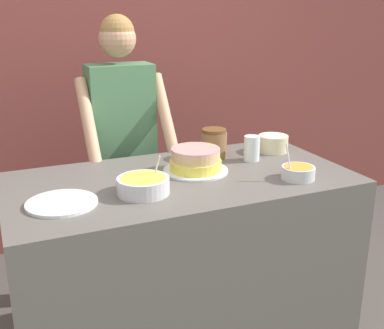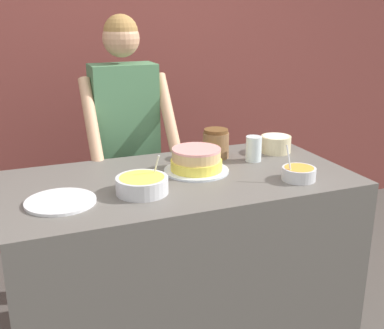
{
  "view_description": "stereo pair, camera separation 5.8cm",
  "coord_description": "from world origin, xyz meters",
  "px_view_note": "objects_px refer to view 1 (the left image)",
  "views": [
    {
      "loc": [
        -0.74,
        -1.46,
        1.63
      ],
      "look_at": [
        0.04,
        0.35,
        0.99
      ],
      "focal_mm": 45.0,
      "sensor_mm": 36.0,
      "label": 1
    },
    {
      "loc": [
        -0.69,
        -1.48,
        1.63
      ],
      "look_at": [
        0.04,
        0.35,
        0.99
      ],
      "focal_mm": 45.0,
      "sensor_mm": 36.0,
      "label": 2
    }
  ],
  "objects_px": {
    "frosting_bowl_orange": "(298,172)",
    "frosting_bowl_yellow": "(143,185)",
    "cake": "(196,161)",
    "person_baker": "(122,133)",
    "stoneware_jar": "(214,143)",
    "ceramic_plate": "(62,203)",
    "drinking_glass": "(252,148)",
    "frosting_bowl_white": "(273,143)"
  },
  "relations": [
    {
      "from": "person_baker",
      "to": "frosting_bowl_yellow",
      "type": "bearing_deg",
      "value": -99.34
    },
    {
      "from": "cake",
      "to": "frosting_bowl_white",
      "type": "distance_m",
      "value": 0.51
    },
    {
      "from": "frosting_bowl_yellow",
      "to": "drinking_glass",
      "type": "xyz_separation_m",
      "value": [
        0.62,
        0.21,
        0.02
      ]
    },
    {
      "from": "frosting_bowl_white",
      "to": "ceramic_plate",
      "type": "xyz_separation_m",
      "value": [
        -1.11,
        -0.29,
        -0.04
      ]
    },
    {
      "from": "drinking_glass",
      "to": "frosting_bowl_yellow",
      "type": "bearing_deg",
      "value": -160.98
    },
    {
      "from": "frosting_bowl_orange",
      "to": "ceramic_plate",
      "type": "height_order",
      "value": "frosting_bowl_orange"
    },
    {
      "from": "frosting_bowl_yellow",
      "to": "drinking_glass",
      "type": "height_order",
      "value": "frosting_bowl_yellow"
    },
    {
      "from": "cake",
      "to": "frosting_bowl_yellow",
      "type": "distance_m",
      "value": 0.34
    },
    {
      "from": "person_baker",
      "to": "frosting_bowl_yellow",
      "type": "height_order",
      "value": "person_baker"
    },
    {
      "from": "frosting_bowl_white",
      "to": "stoneware_jar",
      "type": "xyz_separation_m",
      "value": [
        -0.32,
        0.03,
        0.02
      ]
    },
    {
      "from": "frosting_bowl_white",
      "to": "drinking_glass",
      "type": "xyz_separation_m",
      "value": [
        -0.18,
        -0.09,
        0.01
      ]
    },
    {
      "from": "drinking_glass",
      "to": "frosting_bowl_orange",
      "type": "bearing_deg",
      "value": -80.81
    },
    {
      "from": "frosting_bowl_white",
      "to": "frosting_bowl_yellow",
      "type": "bearing_deg",
      "value": -159.29
    },
    {
      "from": "frosting_bowl_white",
      "to": "stoneware_jar",
      "type": "bearing_deg",
      "value": 174.58
    },
    {
      "from": "person_baker",
      "to": "ceramic_plate",
      "type": "height_order",
      "value": "person_baker"
    },
    {
      "from": "frosting_bowl_orange",
      "to": "frosting_bowl_yellow",
      "type": "xyz_separation_m",
      "value": [
        -0.67,
        0.1,
        0.01
      ]
    },
    {
      "from": "frosting_bowl_yellow",
      "to": "stoneware_jar",
      "type": "relative_size",
      "value": 1.46
    },
    {
      "from": "person_baker",
      "to": "frosting_bowl_orange",
      "type": "height_order",
      "value": "person_baker"
    },
    {
      "from": "drinking_glass",
      "to": "stoneware_jar",
      "type": "height_order",
      "value": "stoneware_jar"
    },
    {
      "from": "cake",
      "to": "frosting_bowl_white",
      "type": "height_order",
      "value": "cake"
    },
    {
      "from": "stoneware_jar",
      "to": "frosting_bowl_orange",
      "type": "bearing_deg",
      "value": -65.44
    },
    {
      "from": "person_baker",
      "to": "frosting_bowl_orange",
      "type": "bearing_deg",
      "value": -57.5
    },
    {
      "from": "person_baker",
      "to": "frosting_bowl_orange",
      "type": "distance_m",
      "value": 1.01
    },
    {
      "from": "frosting_bowl_orange",
      "to": "cake",
      "type": "bearing_deg",
      "value": 144.24
    },
    {
      "from": "frosting_bowl_white",
      "to": "ceramic_plate",
      "type": "bearing_deg",
      "value": -165.56
    },
    {
      "from": "cake",
      "to": "drinking_glass",
      "type": "distance_m",
      "value": 0.32
    },
    {
      "from": "person_baker",
      "to": "cake",
      "type": "xyz_separation_m",
      "value": [
        0.18,
        -0.59,
        -0.01
      ]
    },
    {
      "from": "cake",
      "to": "stoneware_jar",
      "type": "xyz_separation_m",
      "value": [
        0.17,
        0.17,
        0.02
      ]
    },
    {
      "from": "frosting_bowl_white",
      "to": "frosting_bowl_yellow",
      "type": "relative_size",
      "value": 0.73
    },
    {
      "from": "drinking_glass",
      "to": "stoneware_jar",
      "type": "bearing_deg",
      "value": 141.05
    },
    {
      "from": "cake",
      "to": "frosting_bowl_white",
      "type": "xyz_separation_m",
      "value": [
        0.49,
        0.13,
        -0.0
      ]
    },
    {
      "from": "frosting_bowl_white",
      "to": "cake",
      "type": "bearing_deg",
      "value": -164.74
    },
    {
      "from": "frosting_bowl_orange",
      "to": "drinking_glass",
      "type": "relative_size",
      "value": 1.28
    },
    {
      "from": "frosting_bowl_yellow",
      "to": "drinking_glass",
      "type": "relative_size",
      "value": 1.73
    },
    {
      "from": "frosting_bowl_orange",
      "to": "frosting_bowl_yellow",
      "type": "height_order",
      "value": "frosting_bowl_orange"
    },
    {
      "from": "frosting_bowl_yellow",
      "to": "ceramic_plate",
      "type": "bearing_deg",
      "value": 177.51
    },
    {
      "from": "frosting_bowl_yellow",
      "to": "cake",
      "type": "bearing_deg",
      "value": 28.83
    },
    {
      "from": "stoneware_jar",
      "to": "ceramic_plate",
      "type": "bearing_deg",
      "value": -158.12
    },
    {
      "from": "frosting_bowl_white",
      "to": "frosting_bowl_yellow",
      "type": "distance_m",
      "value": 0.85
    },
    {
      "from": "cake",
      "to": "frosting_bowl_orange",
      "type": "relative_size",
      "value": 1.91
    },
    {
      "from": "frosting_bowl_orange",
      "to": "ceramic_plate",
      "type": "relative_size",
      "value": 0.58
    },
    {
      "from": "ceramic_plate",
      "to": "stoneware_jar",
      "type": "bearing_deg",
      "value": 21.88
    }
  ]
}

